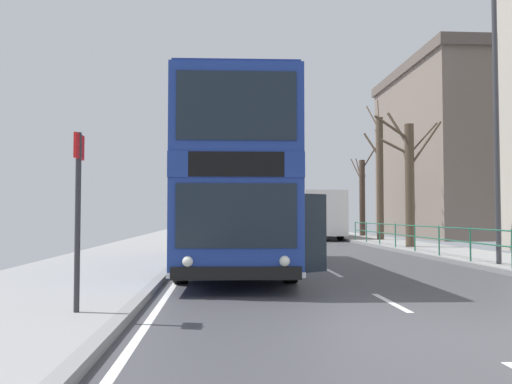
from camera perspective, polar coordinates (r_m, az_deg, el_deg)
name	(u,v)px	position (r m, az deg, el deg)	size (l,w,h in m)	color
ground	(399,334)	(7.11, 14.94, -14.34)	(15.80, 140.00, 0.20)	#424247
double_decker_bus_main	(236,186)	(15.06, -2.17, 0.67)	(3.23, 10.60, 4.46)	navy
background_bus_far_lane	(312,213)	(35.29, 5.92, -2.28)	(2.77, 9.61, 2.95)	white
pedestrian_railing_far_kerb	(454,236)	(18.29, 20.23, -4.44)	(0.05, 25.46, 1.02)	#236B4C
bus_stop_sign_near	(78,201)	(8.06, -18.36, -0.87)	(0.08, 0.44, 2.55)	#2D2D33
street_lamp_far_side	(496,88)	(17.03, 24.08, 10.04)	(0.28, 0.60, 8.74)	#38383D
bare_tree_far_00	(380,176)	(31.36, 12.99, 1.67)	(1.01, 1.41, 8.22)	#4C3D2D
bare_tree_far_01	(409,180)	(24.42, 15.93, 1.25)	(2.88, 2.27, 5.99)	#4C3D2D
bare_tree_far_02	(362,196)	(36.96, 11.21, -0.41)	(1.25, 2.15, 5.88)	#423328
background_building_00	(463,151)	(40.69, 21.11, 4.09)	(9.00, 14.28, 12.04)	slate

